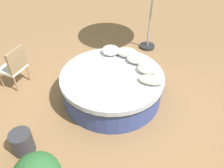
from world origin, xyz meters
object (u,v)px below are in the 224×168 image
object	(u,v)px
throw_pillow_2	(139,60)
throw_pillow_3	(127,52)
round_bed	(112,86)
patio_chair	(14,65)
throw_pillow_0	(151,80)
side_table	(22,143)
throw_pillow_1	(147,68)
throw_pillow_4	(111,50)

from	to	relation	value
throw_pillow_2	throw_pillow_3	bearing A→B (deg)	146.56
round_bed	patio_chair	distance (m)	2.27
throw_pillow_0	side_table	bearing A→B (deg)	-137.99
throw_pillow_0	side_table	xyz separation A→B (m)	(-1.92, -1.73, -0.48)
round_bed	throw_pillow_0	distance (m)	0.90
throw_pillow_2	throw_pillow_3	size ratio (longest dim) A/B	1.14
throw_pillow_1	throw_pillow_4	world-z (taller)	throw_pillow_4
round_bed	throw_pillow_4	xyz separation A→B (m)	(-0.26, 0.78, 0.40)
throw_pillow_0	throw_pillow_1	xyz separation A→B (m)	(-0.14, 0.36, 0.01)
throw_pillow_3	patio_chair	bearing A→B (deg)	-158.21
side_table	throw_pillow_2	bearing A→B (deg)	56.66
throw_pillow_0	throw_pillow_4	world-z (taller)	throw_pillow_4
throw_pillow_2	patio_chair	xyz separation A→B (m)	(-2.70, -0.75, -0.16)
patio_chair	side_table	world-z (taller)	patio_chair
round_bed	throw_pillow_4	size ratio (longest dim) A/B	5.34
throw_pillow_2	throw_pillow_4	world-z (taller)	throw_pillow_4
round_bed	throw_pillow_0	size ratio (longest dim) A/B	4.40
throw_pillow_0	patio_chair	xyz separation A→B (m)	(-3.07, -0.12, -0.15)
throw_pillow_4	patio_chair	world-z (taller)	patio_chair
round_bed	throw_pillow_0	bearing A→B (deg)	-3.08
throw_pillow_4	side_table	distance (m)	2.74
throw_pillow_1	throw_pillow_4	size ratio (longest dim) A/B	1.04
throw_pillow_0	round_bed	bearing A→B (deg)	176.92
throw_pillow_2	patio_chair	bearing A→B (deg)	-164.54
side_table	throw_pillow_1	bearing A→B (deg)	49.47
round_bed	throw_pillow_1	world-z (taller)	throw_pillow_1
throw_pillow_1	patio_chair	world-z (taller)	patio_chair
round_bed	side_table	bearing A→B (deg)	-121.86
throw_pillow_2	throw_pillow_4	bearing A→B (deg)	164.23
throw_pillow_1	side_table	distance (m)	2.79
patio_chair	throw_pillow_2	bearing A→B (deg)	-67.69
throw_pillow_0	throw_pillow_2	size ratio (longest dim) A/B	0.92
round_bed	throw_pillow_3	world-z (taller)	throw_pillow_3
throw_pillow_2	throw_pillow_4	distance (m)	0.73
throw_pillow_0	throw_pillow_3	xyz separation A→B (m)	(-0.68, 0.84, 0.02)
patio_chair	round_bed	bearing A→B (deg)	-79.05
throw_pillow_1	patio_chair	bearing A→B (deg)	-170.78
side_table	throw_pillow_3	bearing A→B (deg)	64.23
throw_pillow_0	patio_chair	bearing A→B (deg)	-177.81
throw_pillow_3	side_table	xyz separation A→B (m)	(-1.24, -2.57, -0.50)
throw_pillow_0	throw_pillow_4	bearing A→B (deg)	142.38
round_bed	side_table	distance (m)	2.09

